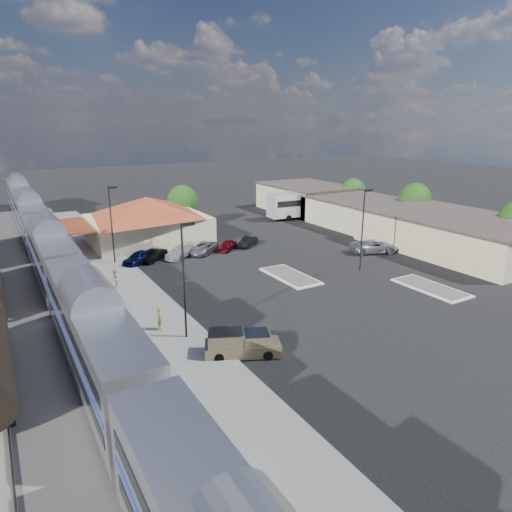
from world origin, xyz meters
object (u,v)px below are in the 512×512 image
station_depot (147,220)px  coach_bus (306,203)px  suv (374,246)px  pickup_truck (243,344)px

station_depot → coach_bus: station_depot is taller
coach_bus → suv: bearing=170.5°
pickup_truck → suv: bearing=-36.9°
station_depot → suv: bearing=-40.5°
suv → coach_bus: (5.62, 22.22, 1.70)m
suv → station_depot: bearing=70.2°
station_depot → suv: station_depot is taller
station_depot → pickup_truck: station_depot is taller
coach_bus → station_depot: bearing=100.0°
station_depot → pickup_truck: size_ratio=3.28×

